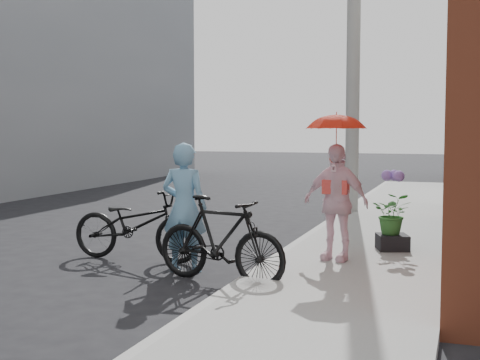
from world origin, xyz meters
The scene contains 11 objects.
ground centered at (0.00, 0.00, 0.00)m, with size 80.00×80.00×0.00m, color black.
sidewalk centered at (2.10, 2.00, 0.06)m, with size 2.20×24.00×0.12m, color gray.
curb centered at (0.94, 2.00, 0.06)m, with size 0.12×24.00×0.12m, color #9E9E99.
utility_pole centered at (1.10, 6.00, 3.50)m, with size 0.28×0.28×7.00m, color #9E9E99.
officer centered at (-0.06, -0.10, 0.84)m, with size 0.61×0.40×1.68m, color #6697B6.
bike_left centered at (-1.00, 0.36, 0.51)m, with size 0.68×1.95×1.02m, color black.
bike_right centered at (0.60, -0.52, 0.53)m, with size 0.50×1.76×1.06m, color black.
kimono_woman centered at (1.76, 0.73, 0.89)m, with size 0.90×0.38×1.54m, color silver.
parasol centered at (1.76, 0.73, 2.00)m, with size 0.76×0.76×0.67m, color red.
planter centered at (2.40, 1.71, 0.23)m, with size 0.42×0.42×0.22m, color black.
potted_plant centered at (2.40, 1.71, 0.64)m, with size 0.54×0.47×0.60m, color #2F6A2A.
Camera 1 is at (3.39, -7.98, 1.88)m, focal length 50.00 mm.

